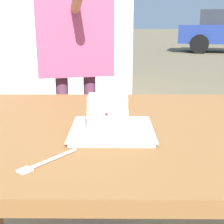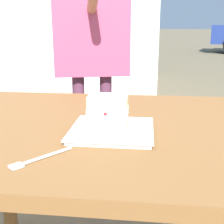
# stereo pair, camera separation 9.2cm
# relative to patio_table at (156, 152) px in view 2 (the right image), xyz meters

# --- Properties ---
(patio_table) EXTENTS (1.59, 0.91, 0.74)m
(patio_table) POSITION_rel_patio_table_xyz_m (0.00, 0.00, 0.00)
(patio_table) COLOR brown
(patio_table) RESTS_ON ground
(dessert_plate) EXTENTS (0.25, 0.25, 0.02)m
(dessert_plate) POSITION_rel_patio_table_xyz_m (0.14, 0.08, 0.10)
(dessert_plate) COLOR white
(dessert_plate) RESTS_ON patio_table
(cake_slice) EXTENTS (0.12, 0.08, 0.10)m
(cake_slice) POSITION_rel_patio_table_xyz_m (0.15, 0.08, 0.16)
(cake_slice) COLOR #EAD18C
(cake_slice) RESTS_ON dessert_plate
(dessert_fork) EXTENTS (0.12, 0.14, 0.01)m
(dessert_fork) POSITION_rel_patio_table_xyz_m (0.29, 0.30, 0.09)
(dessert_fork) COLOR silver
(dessert_fork) RESTS_ON patio_table
(diner_person) EXTENTS (0.45, 0.57, 1.53)m
(diner_person) POSITION_rel_patio_table_xyz_m (0.35, -0.80, 0.38)
(diner_person) COLOR #5D3049
(diner_person) RESTS_ON ground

